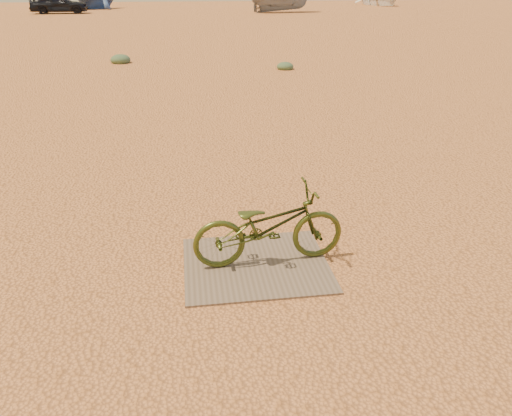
{
  "coord_description": "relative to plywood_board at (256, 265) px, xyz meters",
  "views": [
    {
      "loc": [
        -1.03,
        -4.35,
        2.65
      ],
      "look_at": [
        -0.41,
        -0.07,
        0.64
      ],
      "focal_mm": 35.0,
      "sensor_mm": 36.0,
      "label": 1
    }
  ],
  "objects": [
    {
      "name": "kale_c",
      "position": [
        -2.66,
        13.56,
        -0.01
      ],
      "size": [
        0.66,
        0.66,
        0.36
      ],
      "primitive_type": "ellipsoid",
      "color": "#516D4A",
      "rests_on": "ground"
    },
    {
      "name": "car",
      "position": [
        -9.9,
        39.74,
        0.72
      ],
      "size": [
        4.35,
        1.88,
        1.46
      ],
      "primitive_type": "imported",
      "rotation": [
        0.0,
        0.0,
        1.61
      ],
      "color": "black",
      "rests_on": "ground"
    },
    {
      "name": "boat_far_right",
      "position": [
        19.53,
        47.58,
        0.54
      ],
      "size": [
        4.8,
        6.0,
        1.11
      ],
      "primitive_type": "imported",
      "rotation": [
        0.0,
        0.0,
        0.2
      ],
      "color": "white",
      "rests_on": "ground"
    },
    {
      "name": "kale_b",
      "position": [
        2.6,
        11.52,
        -0.01
      ],
      "size": [
        0.52,
        0.52,
        0.29
      ],
      "primitive_type": "ellipsoid",
      "color": "#516D4A",
      "rests_on": "ground"
    },
    {
      "name": "ground",
      "position": [
        0.41,
        0.07,
        -0.01
      ],
      "size": [
        120.0,
        120.0,
        0.0
      ],
      "primitive_type": "plane",
      "color": "#D48149",
      "rests_on": "ground"
    },
    {
      "name": "bicycle",
      "position": [
        0.13,
        0.04,
        0.41
      ],
      "size": [
        1.55,
        0.63,
        0.8
      ],
      "primitive_type": "imported",
      "rotation": [
        0.0,
        0.0,
        1.64
      ],
      "color": "#3E4A19",
      "rests_on": "plywood_board"
    },
    {
      "name": "plywood_board",
      "position": [
        0.0,
        0.0,
        0.0
      ],
      "size": [
        1.44,
        1.25,
        0.02
      ],
      "primitive_type": "cube",
      "color": "brown",
      "rests_on": "ground"
    }
  ]
}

